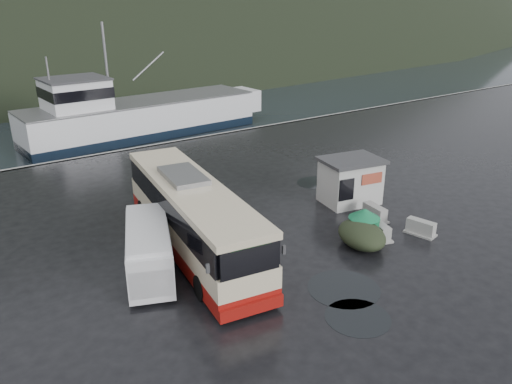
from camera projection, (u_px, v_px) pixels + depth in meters
ground at (251, 253)px, 23.86m from camera, size 160.00×160.00×0.00m
quay_edge at (108, 153)px, 39.15m from camera, size 160.00×0.60×1.50m
coach_bus at (194, 249)px, 24.24m from camera, size 4.88×13.05×3.60m
white_van at (151, 273)px, 22.14m from camera, size 3.83×5.89×2.32m
waste_bin_left at (363, 238)px, 25.38m from camera, size 1.44×1.44×1.60m
waste_bin_right at (365, 235)px, 25.65m from camera, size 1.06×1.06×1.38m
dome_tent at (361, 245)px, 24.58m from camera, size 2.95×3.48×1.16m
ticket_kiosk at (349, 202)px, 29.78m from camera, size 3.88×3.21×2.71m
jersey_barrier_a at (378, 237)px, 25.39m from camera, size 1.24×1.77×0.80m
jersey_barrier_b at (374, 219)px, 27.44m from camera, size 1.04×1.73×0.81m
jersey_barrier_c at (420, 234)px, 25.74m from camera, size 1.09×1.67×0.77m
fishing_trawler at (143, 121)px, 49.25m from camera, size 27.40×7.54×10.84m
puddles at (336, 254)px, 23.75m from camera, size 11.02×14.66×0.01m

